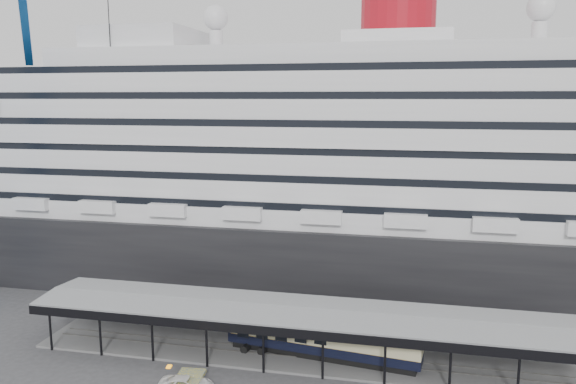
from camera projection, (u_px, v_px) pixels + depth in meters
The scene contains 4 objects.
ground at pixel (291, 380), 52.84m from camera, with size 200.00×200.00×0.00m, color #39393C.
cruise_ship at pixel (338, 153), 80.60m from camera, with size 130.00×30.00×43.90m.
platform_canopy at pixel (301, 335), 57.27m from camera, with size 56.00×9.18×5.30m.
pullman_carriage at pixel (322, 336), 56.79m from camera, with size 20.13×5.19×19.60m.
Camera 1 is at (10.25, -48.07, 26.30)m, focal length 35.00 mm.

